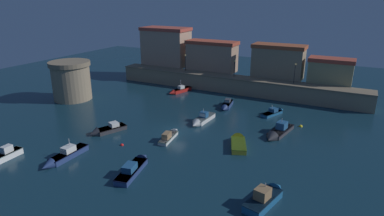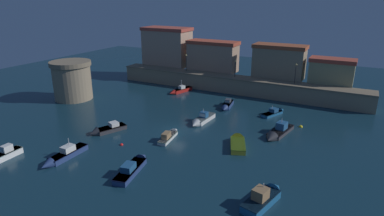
# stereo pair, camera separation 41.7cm
# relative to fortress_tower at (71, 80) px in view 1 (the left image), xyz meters

# --- Properties ---
(ground_plane) EXTENTS (125.08, 125.08, 0.00)m
(ground_plane) POSITION_rel_fortress_tower_xyz_m (24.82, -4.29, -3.62)
(ground_plane) COLOR #112D3D
(quay_wall) EXTENTS (50.78, 3.78, 3.18)m
(quay_wall) POSITION_rel_fortress_tower_xyz_m (24.82, 18.30, -2.02)
(quay_wall) COLOR gray
(quay_wall) RESTS_ON ground
(old_town_backdrop) EXTENTS (45.15, 5.79, 8.69)m
(old_town_backdrop) POSITION_rel_fortress_tower_xyz_m (19.39, 22.43, 2.95)
(old_town_backdrop) COLOR tan
(old_town_backdrop) RESTS_ON ground
(fortress_tower) EXTENTS (7.36, 7.36, 7.12)m
(fortress_tower) POSITION_rel_fortress_tower_xyz_m (0.00, 0.00, 0.00)
(fortress_tower) COLOR gray
(fortress_tower) RESTS_ON ground
(quay_lamp_0) EXTENTS (0.32, 0.32, 3.54)m
(quay_lamp_0) POSITION_rel_fortress_tower_xyz_m (14.02, 18.30, 1.91)
(quay_lamp_0) COLOR black
(quay_lamp_0) RESTS_ON quay_wall
(quay_lamp_1) EXTENTS (0.32, 0.32, 3.25)m
(quay_lamp_1) POSITION_rel_fortress_tower_xyz_m (25.02, 18.30, 1.74)
(quay_lamp_1) COLOR black
(quay_lamp_1) RESTS_ON quay_wall
(quay_lamp_2) EXTENTS (0.32, 0.32, 3.68)m
(quay_lamp_2) POSITION_rel_fortress_tower_xyz_m (36.59, 18.30, 1.98)
(quay_lamp_2) COLOR black
(quay_lamp_2) RESTS_ON quay_wall
(moored_boat_0) EXTENTS (2.07, 5.29, 1.58)m
(moored_boat_0) POSITION_rel_fortress_tower_xyz_m (27.41, 8.55, -3.16)
(moored_boat_0) COLOR navy
(moored_boat_0) RESTS_ON ground
(moored_boat_1) EXTENTS (2.98, 6.05, 2.61)m
(moored_boat_1) POSITION_rel_fortress_tower_xyz_m (40.92, -15.26, -3.06)
(moored_boat_1) COLOR #195689
(moored_boat_1) RESTS_ON ground
(moored_boat_2) EXTENTS (2.85, 6.94, 1.75)m
(moored_boat_2) POSITION_rel_fortress_tower_xyz_m (26.37, -16.23, -3.19)
(moored_boat_2) COLOR navy
(moored_boat_2) RESTS_ON ground
(moored_boat_3) EXTENTS (2.68, 5.82, 2.70)m
(moored_boat_3) POSITION_rel_fortress_tower_xyz_m (15.58, 12.92, -3.16)
(moored_boat_3) COLOR red
(moored_boat_3) RESTS_ON ground
(moored_boat_4) EXTENTS (2.94, 7.01, 2.76)m
(moored_boat_4) POSITION_rel_fortress_tower_xyz_m (38.12, 0.66, -3.20)
(moored_boat_4) COLOR #333338
(moored_boat_4) RESTS_ON ground
(moored_boat_6) EXTENTS (1.94, 5.56, 1.53)m
(moored_boat_6) POSITION_rel_fortress_tower_xyz_m (25.32, -6.89, -3.26)
(moored_boat_6) COLOR silver
(moored_boat_6) RESTS_ON ground
(moored_boat_7) EXTENTS (3.60, 5.58, 1.70)m
(moored_boat_7) POSITION_rel_fortress_tower_xyz_m (16.29, -9.56, -3.23)
(moored_boat_7) COLOR #333338
(moored_boat_7) RESTS_ON ground
(moored_boat_8) EXTENTS (3.64, 5.65, 1.68)m
(moored_boat_8) POSITION_rel_fortress_tower_xyz_m (34.27, -4.65, -3.26)
(moored_boat_8) COLOR gold
(moored_boat_8) RESTS_ON ground
(moored_boat_9) EXTENTS (1.46, 6.52, 2.59)m
(moored_boat_9) POSITION_rel_fortress_tower_xyz_m (17.47, -18.16, -3.15)
(moored_boat_9) COLOR navy
(moored_boat_9) RESTS_ON ground
(moored_boat_10) EXTENTS (1.76, 5.98, 2.44)m
(moored_boat_10) POSITION_rel_fortress_tower_xyz_m (26.69, 0.18, -3.16)
(moored_boat_10) COLOR silver
(moored_boat_10) RESTS_ON ground
(moored_boat_11) EXTENTS (3.20, 5.30, 2.13)m
(moored_boat_11) POSITION_rel_fortress_tower_xyz_m (35.65, 9.27, -3.28)
(moored_boat_11) COLOR #195689
(moored_boat_11) RESTS_ON ground
(mooring_buoy_0) EXTENTS (0.56, 0.56, 0.56)m
(mooring_buoy_0) POSITION_rel_fortress_tower_xyz_m (40.43, 5.42, -3.62)
(mooring_buoy_0) COLOR yellow
(mooring_buoy_0) RESTS_ON ground
(mooring_buoy_1) EXTENTS (0.46, 0.46, 0.46)m
(mooring_buoy_1) POSITION_rel_fortress_tower_xyz_m (20.99, -11.83, -3.62)
(mooring_buoy_1) COLOR red
(mooring_buoy_1) RESTS_ON ground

